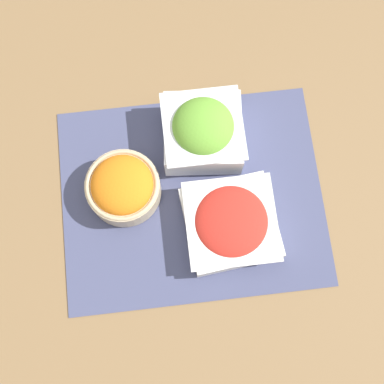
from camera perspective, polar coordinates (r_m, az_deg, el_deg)
The scene contains 5 objects.
ground_plane at distance 0.93m, azimuth -0.00°, elevation -0.52°, with size 3.00×3.00×0.00m, color olive.
placemat at distance 0.93m, azimuth -0.00°, elevation -0.49°, with size 0.45×0.36×0.00m.
tomato_bowl at distance 0.89m, azimuth 4.16°, elevation -3.31°, with size 0.16×0.16×0.06m.
carrot_bowl at distance 0.90m, azimuth -7.38°, elevation 0.55°, with size 0.13×0.13×0.07m.
lettuce_bowl at distance 0.92m, azimuth 1.17°, elevation 6.55°, with size 0.14×0.14×0.10m.
Camera 1 is at (0.03, 0.22, 0.90)m, focal length 50.00 mm.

